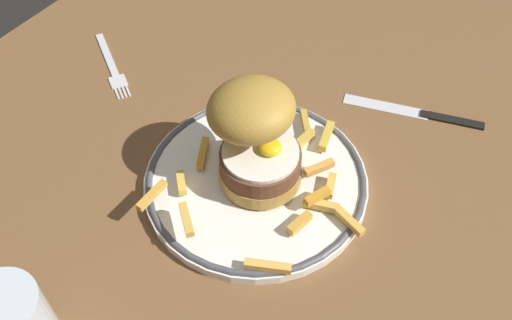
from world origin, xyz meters
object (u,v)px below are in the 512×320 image
(burger, at_px, (255,134))
(knife, at_px, (424,114))
(fork, at_px, (112,66))
(dinner_plate, at_px, (256,181))

(burger, bearing_deg, knife, -30.77)
(burger, distance_m, fork, 0.29)
(dinner_plate, height_order, knife, dinner_plate)
(knife, bearing_deg, burger, 149.23)
(burger, bearing_deg, dinner_plate, -142.33)
(dinner_plate, relative_size, knife, 1.46)
(dinner_plate, distance_m, fork, 0.29)
(burger, xyz_separation_m, knife, (0.21, -0.12, -0.07))
(fork, height_order, knife, knife)
(dinner_plate, height_order, fork, dinner_plate)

